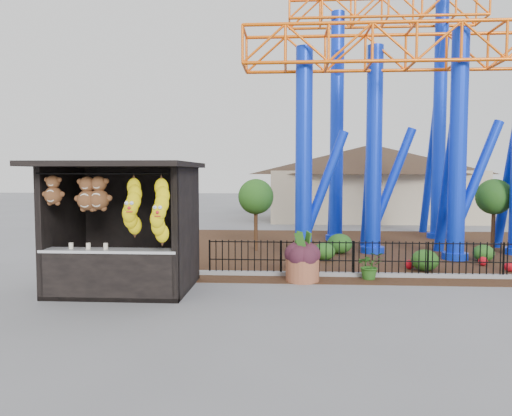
# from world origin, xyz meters

# --- Properties ---
(ground) EXTENTS (120.00, 120.00, 0.00)m
(ground) POSITION_xyz_m (0.00, 0.00, 0.00)
(ground) COLOR slate
(ground) RESTS_ON ground
(mulch_bed) EXTENTS (18.00, 12.00, 0.02)m
(mulch_bed) POSITION_xyz_m (4.00, 8.00, 0.01)
(mulch_bed) COLOR #331E11
(mulch_bed) RESTS_ON ground
(curb) EXTENTS (18.00, 0.18, 0.12)m
(curb) POSITION_xyz_m (4.00, 3.00, 0.06)
(curb) COLOR gray
(curb) RESTS_ON ground
(prize_booth) EXTENTS (3.50, 3.40, 3.12)m
(prize_booth) POSITION_xyz_m (-2.97, 0.91, 1.53)
(prize_booth) COLOR black
(prize_booth) RESTS_ON ground
(picket_fence) EXTENTS (12.20, 0.06, 1.00)m
(picket_fence) POSITION_xyz_m (4.90, 3.00, 0.50)
(picket_fence) COLOR black
(picket_fence) RESTS_ON ground
(roller_coaster) EXTENTS (11.00, 6.37, 10.82)m
(roller_coaster) POSITION_xyz_m (5.12, 8.23, 6.44)
(roller_coaster) COLOR #0D30E4
(roller_coaster) RESTS_ON ground
(terracotta_planter) EXTENTS (0.91, 0.91, 0.60)m
(terracotta_planter) POSITION_xyz_m (1.38, 2.36, 0.30)
(terracotta_planter) COLOR #995437
(terracotta_planter) RESTS_ON ground
(planter_foliage) EXTENTS (0.70, 0.70, 0.64)m
(planter_foliage) POSITION_xyz_m (1.38, 2.36, 0.92)
(planter_foliage) COLOR #371621
(planter_foliage) RESTS_ON terracotta_planter
(potted_plant) EXTENTS (0.75, 0.67, 0.77)m
(potted_plant) POSITION_xyz_m (3.19, 2.70, 0.38)
(potted_plant) COLOR #2B5B1A
(potted_plant) RESTS_ON ground
(landscaping) EXTENTS (8.22, 3.83, 0.71)m
(landscaping) POSITION_xyz_m (4.45, 5.54, 0.31)
(landscaping) COLOR #235117
(landscaping) RESTS_ON mulch_bed
(pavilion) EXTENTS (15.00, 15.00, 4.80)m
(pavilion) POSITION_xyz_m (6.00, 20.00, 3.07)
(pavilion) COLOR #BFAD8C
(pavilion) RESTS_ON ground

